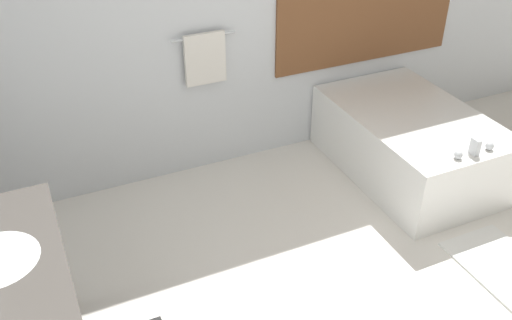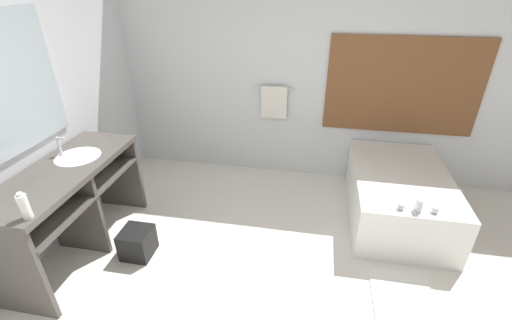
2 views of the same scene
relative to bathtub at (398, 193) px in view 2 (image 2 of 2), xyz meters
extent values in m
plane|color=silver|center=(-1.16, -1.43, -0.30)|extent=(16.00, 16.00, 0.00)
cube|color=silver|center=(-1.16, 0.80, 1.05)|extent=(7.40, 0.06, 2.70)
cube|color=brown|center=(0.00, 0.75, 0.94)|extent=(1.70, 0.02, 1.10)
cylinder|color=silver|center=(-1.46, 0.73, 0.85)|extent=(0.50, 0.02, 0.02)
cube|color=silver|center=(-1.46, 0.72, 0.68)|extent=(0.32, 0.04, 0.40)
cube|color=#B2C1CC|center=(-3.35, -1.09, 1.30)|extent=(0.02, 1.10, 1.10)
cube|color=#4C4742|center=(-3.05, -1.09, 0.58)|extent=(0.60, 1.51, 0.05)
cube|color=#4C4742|center=(-3.05, -1.09, 0.34)|extent=(0.57, 1.43, 0.02)
cylinder|color=white|center=(-3.05, -0.86, 0.55)|extent=(0.40, 0.40, 0.10)
cube|color=#4C4742|center=(-3.05, -1.82, 0.13)|extent=(0.55, 0.04, 0.85)
cube|color=#4C4742|center=(-3.05, -1.09, 0.13)|extent=(0.55, 0.04, 0.85)
cube|color=#4C4742|center=(-3.05, -0.35, 0.13)|extent=(0.55, 0.04, 0.85)
cylinder|color=silver|center=(-3.01, -1.46, 0.42)|extent=(0.13, 0.41, 0.13)
cylinder|color=silver|center=(-3.01, -0.71, 0.42)|extent=(0.13, 0.41, 0.13)
cylinder|color=silver|center=(-3.22, -0.86, 0.61)|extent=(0.04, 0.04, 0.02)
cylinder|color=silver|center=(-3.22, -0.86, 0.70)|extent=(0.02, 0.02, 0.16)
cube|color=silver|center=(-3.18, -0.86, 0.77)|extent=(0.07, 0.01, 0.01)
cube|color=white|center=(0.00, 0.00, -0.03)|extent=(0.96, 1.52, 0.54)
ellipsoid|color=white|center=(0.00, 0.00, 0.09)|extent=(0.69, 1.09, 0.30)
cube|color=silver|center=(0.00, -0.66, 0.30)|extent=(0.04, 0.07, 0.12)
sphere|color=silver|center=(-0.14, -0.66, 0.27)|extent=(0.06, 0.06, 0.06)
sphere|color=silver|center=(0.14, -0.66, 0.27)|extent=(0.06, 0.06, 0.06)
cylinder|color=silver|center=(-2.82, -1.73, 0.69)|extent=(0.07, 0.07, 0.18)
cylinder|color=white|center=(-2.82, -1.73, 0.79)|extent=(0.04, 0.04, 0.02)
cube|color=black|center=(-2.50, -1.06, -0.16)|extent=(0.27, 0.27, 0.28)
cube|color=white|center=(-0.11, -1.21, -0.29)|extent=(0.50, 0.71, 0.02)
camera|label=1|loc=(-2.77, -3.08, 2.38)|focal=40.00mm
camera|label=2|loc=(-0.95, -3.28, 2.06)|focal=24.00mm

